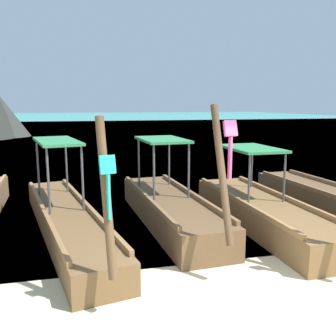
% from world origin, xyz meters
% --- Properties ---
extents(ground, '(120.00, 120.00, 0.00)m').
position_xyz_m(ground, '(0.00, 0.00, 0.00)').
color(ground, beige).
extents(sea_water, '(120.00, 120.00, 0.00)m').
position_xyz_m(sea_water, '(0.00, 62.00, 0.00)').
color(sea_water, '#2DB29E').
rests_on(sea_water, ground).
extents(longtail_boat_turquoise_ribbon, '(2.29, 6.75, 2.66)m').
position_xyz_m(longtail_boat_turquoise_ribbon, '(-2.25, 4.14, 0.34)').
color(longtail_boat_turquoise_ribbon, brown).
rests_on(longtail_boat_turquoise_ribbon, ground).
extents(longtail_boat_pink_ribbon, '(1.54, 5.71, 2.81)m').
position_xyz_m(longtail_boat_pink_ribbon, '(0.12, 4.28, 0.38)').
color(longtail_boat_pink_ribbon, brown).
rests_on(longtail_boat_pink_ribbon, ground).
extents(longtail_boat_yellow_ribbon, '(1.37, 5.66, 2.62)m').
position_xyz_m(longtail_boat_yellow_ribbon, '(2.17, 3.61, 0.35)').
color(longtail_boat_yellow_ribbon, brown).
rests_on(longtail_boat_yellow_ribbon, ground).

